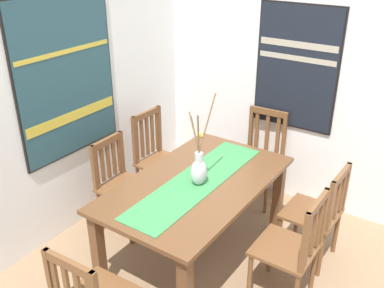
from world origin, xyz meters
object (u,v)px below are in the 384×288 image
object	(u,v)px
chair_4	(121,182)
painting_on_side_wall	(297,68)
chair_1	(260,156)
chair_0	(318,212)
centerpiece_vase	(199,169)
chair_3	(157,156)
painting_on_back_wall	(66,78)
chair_5	(292,247)
dining_table	(197,193)

from	to	relation	value
chair_4	painting_on_side_wall	distance (m)	1.94
chair_1	chair_4	size ratio (longest dim) A/B	1.08
chair_0	chair_4	distance (m)	1.73
centerpiece_vase	painting_on_side_wall	size ratio (longest dim) A/B	0.60
chair_3	painting_on_side_wall	distance (m)	1.59
chair_1	painting_on_back_wall	size ratio (longest dim) A/B	0.69
chair_1	chair_3	bearing A→B (deg)	126.08
centerpiece_vase	painting_on_back_wall	size ratio (longest dim) A/B	0.52
painting_on_back_wall	chair_0	bearing A→B (deg)	-70.87
chair_1	painting_on_back_wall	world-z (taller)	painting_on_back_wall
chair_5	centerpiece_vase	bearing A→B (deg)	91.80
centerpiece_vase	chair_5	distance (m)	0.89
centerpiece_vase	chair_0	world-z (taller)	centerpiece_vase
chair_0	chair_1	world-z (taller)	chair_1
chair_0	chair_1	xyz separation A→B (m)	(0.61, 0.81, 0.02)
chair_5	painting_on_side_wall	size ratio (longest dim) A/B	0.78
chair_0	painting_on_back_wall	xyz separation A→B (m)	(-0.70, 2.02, 0.96)
chair_1	painting_on_side_wall	xyz separation A→B (m)	(0.21, -0.20, 0.89)
centerpiece_vase	chair_0	distance (m)	1.05
centerpiece_vase	chair_3	size ratio (longest dim) A/B	0.75
centerpiece_vase	chair_3	distance (m)	1.10
painting_on_side_wall	chair_5	bearing A→B (deg)	-155.53
centerpiece_vase	chair_4	bearing A→B (deg)	89.30
chair_0	painting_on_side_wall	size ratio (longest dim) A/B	0.75
chair_0	dining_table	bearing A→B (deg)	123.52
centerpiece_vase	dining_table	bearing A→B (deg)	55.66
chair_4	painting_on_back_wall	size ratio (longest dim) A/B	0.64
centerpiece_vase	chair_5	xyz separation A→B (m)	(0.02, -0.79, -0.41)
chair_3	chair_5	bearing A→B (deg)	-107.95
dining_table	chair_5	world-z (taller)	chair_5
chair_1	chair_0	bearing A→B (deg)	-126.82
chair_0	chair_4	size ratio (longest dim) A/B	1.01
dining_table	chair_3	size ratio (longest dim) A/B	1.71
chair_0	painting_on_back_wall	bearing A→B (deg)	109.13
chair_4	chair_5	xyz separation A→B (m)	(0.01, -1.64, 0.00)
centerpiece_vase	chair_1	xyz separation A→B (m)	(1.17, 0.03, -0.40)
chair_1	chair_5	world-z (taller)	chair_1
chair_3	chair_5	world-z (taller)	chair_3
centerpiece_vase	chair_3	world-z (taller)	centerpiece_vase
dining_table	painting_on_side_wall	distance (m)	1.56
painting_on_back_wall	dining_table	bearing A→B (deg)	-82.48
centerpiece_vase	chair_3	xyz separation A→B (m)	(0.56, 0.87, -0.39)
chair_0	painting_on_side_wall	bearing A→B (deg)	36.82
dining_table	chair_0	distance (m)	1.00
centerpiece_vase	painting_on_side_wall	xyz separation A→B (m)	(1.38, -0.17, 0.49)
painting_on_side_wall	chair_1	bearing A→B (deg)	135.97
dining_table	chair_1	distance (m)	1.16
centerpiece_vase	chair_1	distance (m)	1.24
dining_table	chair_3	distance (m)	1.00
chair_1	chair_4	bearing A→B (deg)	144.64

